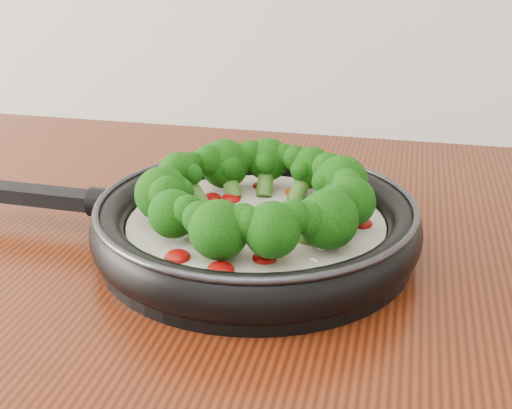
# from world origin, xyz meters

# --- Properties ---
(skillet) EXTENTS (0.50, 0.33, 0.09)m
(skillet) POSITION_xyz_m (0.08, 1.08, 0.94)
(skillet) COLOR black
(skillet) RESTS_ON counter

